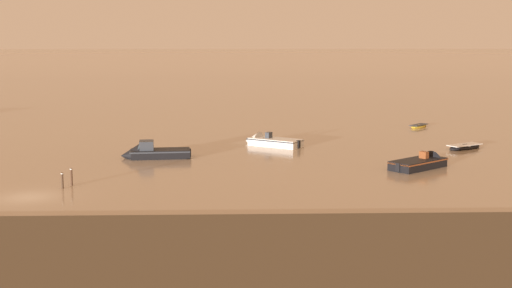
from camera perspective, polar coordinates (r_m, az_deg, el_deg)
ground_plane at (r=58.51m, az=-17.08°, el=-3.94°), size 800.00×800.00×0.00m
mudflat_shore at (r=40.05m, az=-17.16°, el=-9.64°), size 255.13×23.47×0.28m
motorboat_moored_0 at (r=69.63m, az=12.83°, el=-1.49°), size 6.69×6.08×2.31m
rowboat_moored_0 at (r=97.36m, az=12.40°, el=1.34°), size 3.15×3.34×0.54m
motorboat_moored_2 at (r=73.41m, az=-8.16°, el=-0.77°), size 6.94×2.95×2.56m
rowboat_moored_2 at (r=81.23m, az=15.74°, el=-0.23°), size 4.51×3.60×0.69m
motorboat_moored_4 at (r=80.49m, az=0.89°, el=0.12°), size 6.85×5.69×2.30m
mooring_post_near at (r=60.84m, az=-14.66°, el=-2.76°), size 0.22×0.22×1.41m
mooring_post_right at (r=61.85m, az=-14.00°, el=-2.49°), size 0.22×0.22×1.56m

